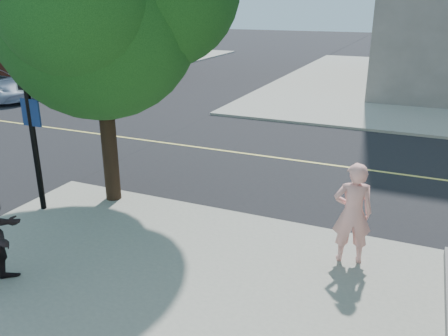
% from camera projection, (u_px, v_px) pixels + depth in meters
% --- Properties ---
extents(ground, '(140.00, 140.00, 0.00)m').
position_uv_depth(ground, '(101.00, 191.00, 12.44)').
color(ground, black).
rests_on(ground, ground).
extents(road_ew, '(140.00, 9.00, 0.01)m').
position_uv_depth(road_ew, '(181.00, 145.00, 16.32)').
color(road_ew, black).
rests_on(road_ew, ground).
extents(sidewalk_nw, '(26.00, 25.00, 0.12)m').
position_uv_depth(sidewalk_nw, '(40.00, 59.00, 39.58)').
color(sidewalk_nw, gray).
rests_on(sidewalk_nw, ground).
extents(man_on_phone, '(0.82, 0.65, 1.98)m').
position_uv_depth(man_on_phone, '(353.00, 213.00, 8.55)').
color(man_on_phone, '#F6A69E').
rests_on(man_on_phone, sidewalk_se).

